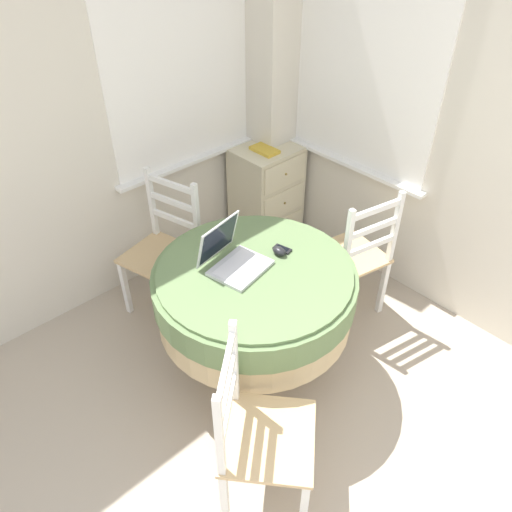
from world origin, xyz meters
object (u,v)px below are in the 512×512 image
at_px(dining_chair_near_back_window, 165,251).
at_px(corner_cabinet, 266,192).
at_px(round_dining_table, 255,292).
at_px(dining_chair_near_right_window, 353,258).
at_px(laptop, 232,258).
at_px(dining_chair_camera_near, 258,434).
at_px(book_on_cabinet, 265,150).
at_px(computer_mouse, 279,251).
at_px(cell_phone, 282,249).

relative_size(dining_chair_near_back_window, corner_cabinet, 1.23).
height_order(round_dining_table, dining_chair_near_back_window, dining_chair_near_back_window).
bearing_deg(dining_chair_near_right_window, corner_cabinet, 77.13).
xyz_separation_m(laptop, dining_chair_near_back_window, (-0.00, 0.69, -0.34)).
bearing_deg(dining_chair_near_right_window, dining_chair_camera_near, -158.63).
relative_size(dining_chair_camera_near, book_on_cabinet, 4.52).
distance_m(computer_mouse, dining_chair_camera_near, 0.97).
distance_m(laptop, corner_cabinet, 1.44).
bearing_deg(corner_cabinet, laptop, -141.42).
height_order(computer_mouse, dining_chair_camera_near, dining_chair_camera_near).
height_order(computer_mouse, dining_chair_near_right_window, dining_chair_near_right_window).
distance_m(laptop, dining_chair_near_back_window, 0.77).
bearing_deg(dining_chair_camera_near, book_on_cabinet, 45.75).
bearing_deg(laptop, corner_cabinet, 38.58).
xyz_separation_m(computer_mouse, dining_chair_near_right_window, (0.59, -0.09, -0.31)).
bearing_deg(dining_chair_near_back_window, dining_chair_near_right_window, -46.05).
xyz_separation_m(laptop, dining_chair_near_right_window, (0.84, -0.18, -0.34)).
bearing_deg(computer_mouse, corner_cabinet, 49.19).
xyz_separation_m(round_dining_table, laptop, (-0.06, 0.11, 0.21)).
relative_size(corner_cabinet, book_on_cabinet, 3.68).
height_order(laptop, dining_chair_near_right_window, laptop).
bearing_deg(dining_chair_camera_near, dining_chair_near_back_window, 71.71).
relative_size(round_dining_table, computer_mouse, 12.94).
bearing_deg(dining_chair_camera_near, round_dining_table, 48.55).
relative_size(dining_chair_camera_near, corner_cabinet, 1.23).
bearing_deg(dining_chair_near_right_window, round_dining_table, 174.26).
relative_size(dining_chair_near_back_window, book_on_cabinet, 4.52).
distance_m(round_dining_table, dining_chair_near_back_window, 0.81).
xyz_separation_m(laptop, computer_mouse, (0.25, -0.10, -0.03)).
bearing_deg(dining_chair_camera_near, corner_cabinet, 45.30).
height_order(laptop, dining_chair_near_back_window, laptop).
relative_size(laptop, dining_chair_near_back_window, 0.37).
bearing_deg(dining_chair_near_right_window, computer_mouse, 171.76).
bearing_deg(cell_phone, laptop, 164.33).
bearing_deg(dining_chair_near_right_window, dining_chair_near_back_window, 133.95).
distance_m(computer_mouse, dining_chair_near_right_window, 0.67).
xyz_separation_m(dining_chair_near_back_window, corner_cabinet, (1.08, 0.17, -0.07)).
xyz_separation_m(cell_phone, dining_chair_near_right_window, (0.55, -0.10, -0.29)).
xyz_separation_m(round_dining_table, dining_chair_near_right_window, (0.78, -0.08, -0.13)).
relative_size(computer_mouse, dining_chair_near_right_window, 0.09).
distance_m(dining_chair_near_back_window, book_on_cabinet, 1.08).
bearing_deg(dining_chair_near_right_window, book_on_cabinet, 79.98).
bearing_deg(dining_chair_camera_near, laptop, 56.52).
distance_m(dining_chair_near_back_window, dining_chair_near_right_window, 1.21).
distance_m(dining_chair_camera_near, book_on_cabinet, 2.14).
height_order(round_dining_table, computer_mouse, computer_mouse).
xyz_separation_m(round_dining_table, cell_phone, (0.23, 0.02, 0.16)).
height_order(round_dining_table, dining_chair_near_right_window, dining_chair_near_right_window).
distance_m(dining_chair_near_back_window, corner_cabinet, 1.10).
height_order(corner_cabinet, book_on_cabinet, book_on_cabinet).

